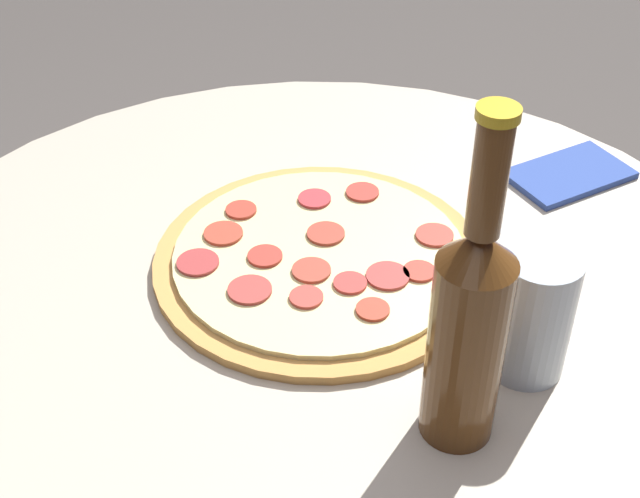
% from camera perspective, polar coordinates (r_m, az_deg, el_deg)
% --- Properties ---
extents(table, '(0.95, 0.95, 0.69)m').
position_cam_1_polar(table, '(1.00, -0.25, -11.41)').
color(table, '#B2A893').
rests_on(table, ground_plane).
extents(pizza, '(0.34, 0.34, 0.02)m').
position_cam_1_polar(pizza, '(0.92, -0.02, -0.60)').
color(pizza, '#C68E47').
rests_on(pizza, table).
extents(beer_bottle, '(0.06, 0.06, 0.30)m').
position_cam_1_polar(beer_bottle, '(0.69, 9.49, -4.91)').
color(beer_bottle, '#563314').
rests_on(beer_bottle, table).
extents(drinking_glass, '(0.07, 0.07, 0.12)m').
position_cam_1_polar(drinking_glass, '(0.79, 13.50, -4.07)').
color(drinking_glass, '#ADBCC6').
rests_on(drinking_glass, table).
extents(napkin, '(0.14, 0.09, 0.01)m').
position_cam_1_polar(napkin, '(1.09, 15.65, 4.63)').
color(napkin, '#334C99').
rests_on(napkin, table).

